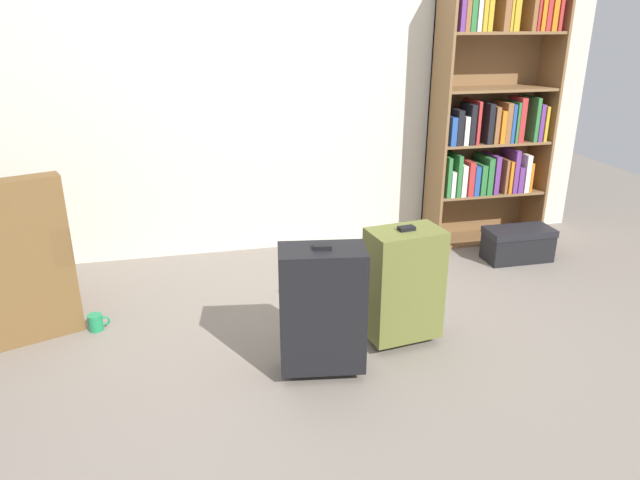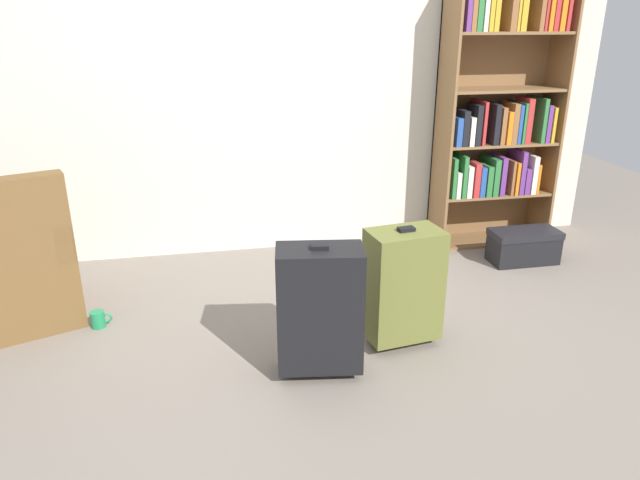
{
  "view_description": "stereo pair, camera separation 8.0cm",
  "coord_description": "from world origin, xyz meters",
  "px_view_note": "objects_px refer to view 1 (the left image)",
  "views": [
    {
      "loc": [
        -0.68,
        -2.46,
        1.66
      ],
      "look_at": [
        -0.04,
        0.35,
        0.55
      ],
      "focal_mm": 32.7,
      "sensor_mm": 36.0,
      "label": 1
    },
    {
      "loc": [
        -0.61,
        -2.47,
        1.66
      ],
      "look_at": [
        -0.04,
        0.35,
        0.55
      ],
      "focal_mm": 32.7,
      "sensor_mm": 36.0,
      "label": 2
    }
  ],
  "objects_px": {
    "mug": "(96,322)",
    "suitcase_black": "(322,309)",
    "bookshelf": "(490,114)",
    "storage_box": "(518,243)",
    "suitcase_olive": "(403,284)"
  },
  "relations": [
    {
      "from": "bookshelf",
      "to": "storage_box",
      "type": "xyz_separation_m",
      "value": [
        0.07,
        -0.46,
        -0.86
      ]
    },
    {
      "from": "bookshelf",
      "to": "storage_box",
      "type": "distance_m",
      "value": 0.98
    },
    {
      "from": "storage_box",
      "to": "suitcase_olive",
      "type": "bearing_deg",
      "value": -143.98
    },
    {
      "from": "mug",
      "to": "suitcase_black",
      "type": "xyz_separation_m",
      "value": [
        1.15,
        -0.69,
        0.31
      ]
    },
    {
      "from": "bookshelf",
      "to": "mug",
      "type": "distance_m",
      "value": 3.06
    },
    {
      "from": "suitcase_black",
      "to": "storage_box",
      "type": "bearing_deg",
      "value": 32.36
    },
    {
      "from": "bookshelf",
      "to": "suitcase_black",
      "type": "xyz_separation_m",
      "value": [
        -1.64,
        -1.54,
        -0.63
      ]
    },
    {
      "from": "suitcase_olive",
      "to": "mug",
      "type": "bearing_deg",
      "value": 162.87
    },
    {
      "from": "mug",
      "to": "bookshelf",
      "type": "bearing_deg",
      "value": 16.95
    },
    {
      "from": "suitcase_black",
      "to": "suitcase_olive",
      "type": "height_order",
      "value": "suitcase_black"
    },
    {
      "from": "bookshelf",
      "to": "suitcase_black",
      "type": "bearing_deg",
      "value": -136.72
    },
    {
      "from": "storage_box",
      "to": "suitcase_olive",
      "type": "xyz_separation_m",
      "value": [
        -1.22,
        -0.89,
        0.22
      ]
    },
    {
      "from": "mug",
      "to": "storage_box",
      "type": "xyz_separation_m",
      "value": [
        2.86,
        0.39,
        0.08
      ]
    },
    {
      "from": "suitcase_black",
      "to": "suitcase_olive",
      "type": "xyz_separation_m",
      "value": [
        0.48,
        0.19,
        -0.01
      ]
    },
    {
      "from": "bookshelf",
      "to": "suitcase_olive",
      "type": "relative_size",
      "value": 2.9
    }
  ]
}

